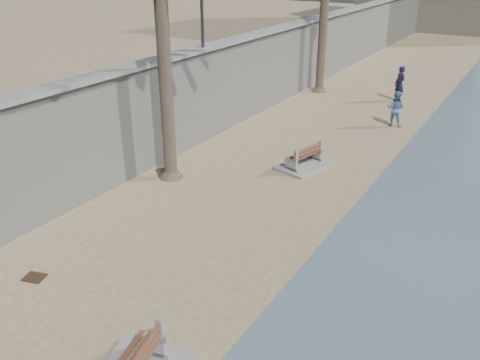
% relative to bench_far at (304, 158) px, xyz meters
% --- Properties ---
extents(seawall, '(0.45, 70.00, 3.50)m').
position_rel_bench_far_xyz_m(seawall, '(-4.67, 8.64, 1.41)').
color(seawall, gray).
rests_on(seawall, ground_plane).
extents(wall_cap, '(0.80, 70.00, 0.12)m').
position_rel_bench_far_xyz_m(wall_cap, '(-4.67, 8.64, 3.21)').
color(wall_cap, gray).
rests_on(wall_cap, seawall).
extents(bench_far, '(1.68, 2.12, 0.78)m').
position_rel_bench_far_xyz_m(bench_far, '(0.00, 0.00, 0.00)').
color(bench_far, gray).
rests_on(bench_far, ground_plane).
extents(person_a, '(0.86, 0.84, 2.00)m').
position_rel_bench_far_xyz_m(person_a, '(0.52, 10.26, 0.66)').
color(person_a, '#161335').
rests_on(person_a, ground_plane).
extents(person_b, '(0.85, 0.67, 1.69)m').
position_rel_bench_far_xyz_m(person_b, '(1.43, 6.21, 0.50)').
color(person_b, '#537BAD').
rests_on(person_b, ground_plane).
extents(debris_c, '(0.98, 0.97, 0.03)m').
position_rel_bench_far_xyz_m(debris_c, '(-3.80, -2.85, -0.33)').
color(debris_c, '#382616').
rests_on(debris_c, ground_plane).
extents(debris_d, '(0.56, 0.50, 0.03)m').
position_rel_bench_far_xyz_m(debris_d, '(-2.59, -9.24, -0.33)').
color(debris_d, '#382616').
rests_on(debris_d, ground_plane).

